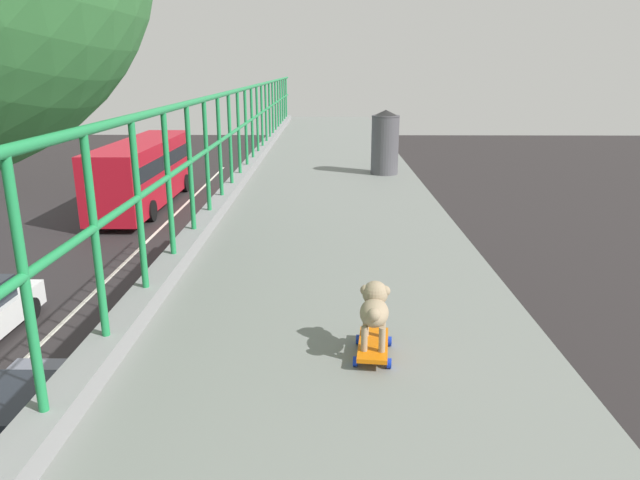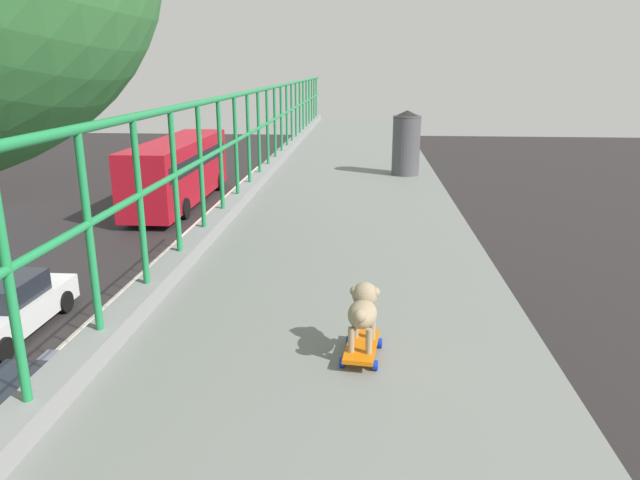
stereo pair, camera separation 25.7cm
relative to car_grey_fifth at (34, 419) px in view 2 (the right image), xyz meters
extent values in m
cylinder|color=#208849|center=(4.23, -6.34, 5.08)|extent=(0.04, 0.04, 1.13)
cylinder|color=#208849|center=(4.23, -5.59, 5.08)|extent=(0.04, 0.04, 1.13)
cylinder|color=#208849|center=(4.23, -4.85, 5.08)|extent=(0.04, 0.04, 1.13)
cylinder|color=#208849|center=(4.23, -4.10, 5.08)|extent=(0.04, 0.04, 1.13)
cylinder|color=#208849|center=(4.23, -3.35, 5.08)|extent=(0.04, 0.04, 1.13)
cylinder|color=#208849|center=(4.23, -2.61, 5.08)|extent=(0.04, 0.04, 1.13)
cylinder|color=#208849|center=(4.23, -1.86, 5.08)|extent=(0.04, 0.04, 1.13)
cylinder|color=#208849|center=(4.23, -1.12, 5.08)|extent=(0.04, 0.04, 1.13)
cylinder|color=#208849|center=(4.23, -0.37, 5.08)|extent=(0.04, 0.04, 1.13)
cylinder|color=#208849|center=(4.23, 0.37, 5.08)|extent=(0.04, 0.04, 1.13)
cylinder|color=#208849|center=(4.23, 1.12, 5.08)|extent=(0.04, 0.04, 1.13)
cylinder|color=#208849|center=(4.23, 1.87, 5.08)|extent=(0.04, 0.04, 1.13)
cylinder|color=#208849|center=(4.23, 2.61, 5.08)|extent=(0.04, 0.04, 1.13)
cylinder|color=#208849|center=(4.23, 3.36, 5.08)|extent=(0.04, 0.04, 1.13)
cylinder|color=#208849|center=(4.23, 4.10, 5.08)|extent=(0.04, 0.04, 1.13)
cylinder|color=#208849|center=(4.23, 4.85, 5.08)|extent=(0.04, 0.04, 1.13)
cylinder|color=#208849|center=(4.23, 5.59, 5.08)|extent=(0.04, 0.04, 1.13)
cylinder|color=#208849|center=(4.23, 6.34, 5.08)|extent=(0.04, 0.04, 1.13)
cylinder|color=#208849|center=(4.23, 7.08, 5.08)|extent=(0.04, 0.04, 1.13)
cylinder|color=#208849|center=(4.23, 7.83, 5.08)|extent=(0.04, 0.04, 1.13)
cylinder|color=#208849|center=(4.23, 8.58, 5.08)|extent=(0.04, 0.04, 1.13)
cylinder|color=#208849|center=(4.23, 9.32, 5.08)|extent=(0.04, 0.04, 1.13)
cube|color=slate|center=(0.00, 0.05, -0.12)|extent=(1.72, 4.09, 0.75)
cube|color=#1E232B|center=(0.00, -0.20, 0.53)|extent=(1.57, 1.69, 0.55)
cylinder|color=black|center=(0.82, 1.36, -0.39)|extent=(0.19, 0.63, 0.63)
cylinder|color=black|center=(-0.82, 1.36, -0.39)|extent=(0.19, 0.63, 0.63)
cube|color=white|center=(-3.48, 4.66, -0.18)|extent=(1.75, 4.55, 0.67)
cube|color=#1E232B|center=(-3.48, 4.82, 0.45)|extent=(1.45, 1.93, 0.58)
cylinder|color=black|center=(-2.64, 3.19, -0.40)|extent=(0.23, 0.62, 0.62)
cylinder|color=black|center=(-2.64, 6.12, -0.40)|extent=(0.23, 0.62, 0.62)
cylinder|color=black|center=(-4.31, 6.12, -0.40)|extent=(0.23, 0.62, 0.62)
cube|color=#B21220|center=(-3.53, 19.62, 1.05)|extent=(2.31, 10.43, 2.94)
cube|color=black|center=(-3.53, 19.62, 1.56)|extent=(2.33, 9.59, 0.70)
cylinder|color=black|center=(-2.42, 23.27, -0.23)|extent=(0.28, 0.96, 0.96)
cylinder|color=black|center=(-4.63, 23.27, -0.23)|extent=(0.28, 0.96, 0.96)
cylinder|color=black|center=(-2.42, 16.75, -0.23)|extent=(0.28, 0.96, 0.96)
cylinder|color=black|center=(-4.63, 16.75, -0.23)|extent=(0.28, 0.96, 0.96)
cube|color=orange|center=(5.72, -5.58, 4.46)|extent=(0.21, 0.43, 0.02)
cylinder|color=#112DBB|center=(5.83, -5.45, 4.42)|extent=(0.03, 0.06, 0.06)
cylinder|color=#112DBB|center=(5.65, -5.43, 4.42)|extent=(0.03, 0.06, 0.06)
cylinder|color=#112DBB|center=(5.80, -5.72, 4.42)|extent=(0.03, 0.06, 0.06)
cylinder|color=#112DBB|center=(5.62, -5.70, 4.42)|extent=(0.03, 0.06, 0.06)
cylinder|color=gray|center=(5.78, -5.50, 4.54)|extent=(0.04, 0.04, 0.14)
cylinder|color=gray|center=(5.68, -5.49, 4.54)|extent=(0.04, 0.04, 0.14)
cylinder|color=gray|center=(5.76, -5.68, 4.54)|extent=(0.04, 0.04, 0.14)
cylinder|color=gray|center=(5.66, -5.67, 4.54)|extent=(0.04, 0.04, 0.14)
ellipsoid|color=gray|center=(5.72, -5.59, 4.66)|extent=(0.19, 0.26, 0.14)
sphere|color=gray|center=(5.73, -5.48, 4.73)|extent=(0.15, 0.15, 0.15)
ellipsoid|color=#9D7C5B|center=(5.74, -5.42, 4.72)|extent=(0.06, 0.07, 0.04)
sphere|color=gray|center=(5.79, -5.49, 4.75)|extent=(0.06, 0.06, 0.06)
sphere|color=gray|center=(5.68, -5.48, 4.75)|extent=(0.06, 0.06, 0.06)
sphere|color=gray|center=(5.71, -5.72, 4.70)|extent=(0.07, 0.07, 0.07)
cylinder|color=#4B4A4F|center=(6.33, 0.27, 4.83)|extent=(0.41, 0.41, 0.87)
cone|color=black|center=(6.33, 0.27, 5.30)|extent=(0.42, 0.42, 0.10)
camera|label=1|loc=(5.46, -8.55, 5.96)|focal=32.79mm
camera|label=2|loc=(5.72, -8.54, 5.96)|focal=32.79mm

